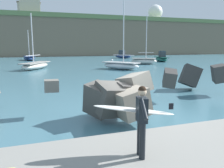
{
  "coord_description": "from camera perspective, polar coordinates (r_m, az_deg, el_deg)",
  "views": [
    {
      "loc": [
        -3.61,
        -8.22,
        2.95
      ],
      "look_at": [
        -0.61,
        0.5,
        1.4
      ],
      "focal_mm": 36.63,
      "sensor_mm": 36.0,
      "label": 1
    }
  ],
  "objects": [
    {
      "name": "headland_bluff",
      "position": [
        83.58,
        -7.17,
        11.48
      ],
      "size": [
        100.4,
        34.69,
        11.76
      ],
      "color": "#756651",
      "rests_on": "ground"
    },
    {
      "name": "boat_near_left",
      "position": [
        28.94,
        2.21,
        4.73
      ],
      "size": [
        4.53,
        5.32,
        8.33
      ],
      "color": "white",
      "rests_on": "ground"
    },
    {
      "name": "boat_mid_left",
      "position": [
        44.7,
        12.24,
        6.33
      ],
      "size": [
        2.78,
        5.72,
        2.01
      ],
      "color": "#1E6656",
      "rests_on": "ground"
    },
    {
      "name": "boat_near_right",
      "position": [
        30.69,
        -18.56,
        4.45
      ],
      "size": [
        4.32,
        5.96,
        6.86
      ],
      "color": "beige",
      "rests_on": "ground"
    },
    {
      "name": "boat_mid_centre",
      "position": [
        55.41,
        2.72,
        7.09
      ],
      "size": [
        3.64,
        4.64,
        1.92
      ],
      "color": "navy",
      "rests_on": "ground"
    },
    {
      "name": "boat_mid_right",
      "position": [
        50.4,
        -19.96,
        6.12
      ],
      "size": [
        2.72,
        6.29,
        6.08
      ],
      "color": "navy",
      "rests_on": "ground"
    },
    {
      "name": "station_building_west",
      "position": [
        81.11,
        -19.95,
        16.8
      ],
      "size": [
        6.96,
        7.39,
        4.43
      ],
      "color": "silver",
      "rests_on": "headland_bluff"
    },
    {
      "name": "mooring_buoy_middle",
      "position": [
        43.52,
        0.01,
        5.93
      ],
      "size": [
        0.44,
        0.44,
        0.44
      ],
      "color": "silver",
      "rests_on": "ground"
    },
    {
      "name": "station_building_central",
      "position": [
        75.03,
        -19.84,
        18.3
      ],
      "size": [
        5.81,
        7.02,
        6.63
      ],
      "color": "#B2ADA3",
      "rests_on": "headland_bluff"
    },
    {
      "name": "ground_plane",
      "position": [
        9.45,
        4.53,
        -8.68
      ],
      "size": [
        400.0,
        400.0,
        0.0
      ],
      "primitive_type": "plane",
      "color": "#42707F"
    },
    {
      "name": "surfer_with_board",
      "position": [
        5.67,
        6.82,
        -7.67
      ],
      "size": [
        2.12,
        1.36,
        1.78
      ],
      "color": "black",
      "rests_on": "walkway_path"
    },
    {
      "name": "walkway_path",
      "position": [
        6.23,
        20.11,
        -18.08
      ],
      "size": [
        48.0,
        4.4,
        0.24
      ],
      "primitive_type": "cube",
      "color": "gray",
      "rests_on": "ground"
    },
    {
      "name": "boat_far_left",
      "position": [
        37.35,
        7.99,
        5.78
      ],
      "size": [
        4.37,
        3.37,
        7.67
      ],
      "color": "beige",
      "rests_on": "ground"
    },
    {
      "name": "breakwater_jetty",
      "position": [
        10.31,
        -19.36,
        -1.37
      ],
      "size": [
        29.58,
        6.61,
        3.08
      ],
      "color": "#605B56",
      "rests_on": "ground"
    },
    {
      "name": "radar_dome",
      "position": [
        103.62,
        10.72,
        16.68
      ],
      "size": [
        6.16,
        6.16,
        8.47
      ],
      "color": "silver",
      "rests_on": "headland_bluff"
    }
  ]
}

